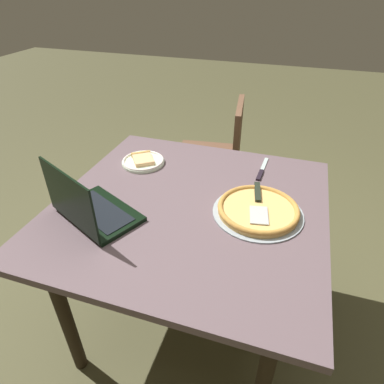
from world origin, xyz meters
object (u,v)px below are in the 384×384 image
(table_knife, at_px, (262,171))
(chair_near, at_px, (218,153))
(laptop, at_px, (89,208))
(dining_table, at_px, (190,221))
(pizza_plate, at_px, (143,161))
(pizza_tray, at_px, (258,210))

(table_knife, bearing_deg, chair_near, 120.72)
(chair_near, bearing_deg, laptop, -100.46)
(dining_table, xyz_separation_m, pizza_plate, (-0.34, 0.26, 0.11))
(table_knife, distance_m, chair_near, 0.76)
(dining_table, bearing_deg, table_knife, 55.40)
(dining_table, distance_m, pizza_plate, 0.44)
(laptop, bearing_deg, chair_near, 79.54)
(table_knife, xyz_separation_m, chair_near, (-0.36, 0.61, -0.26))
(pizza_plate, distance_m, chair_near, 0.79)
(laptop, bearing_deg, pizza_tray, 21.44)
(pizza_tray, xyz_separation_m, table_knife, (-0.03, 0.34, -0.01))
(dining_table, distance_m, pizza_tray, 0.30)
(laptop, xyz_separation_m, chair_near, (0.22, 1.19, -0.31))
(pizza_plate, relative_size, table_knife, 0.91)
(dining_table, xyz_separation_m, chair_near, (-0.11, 0.97, -0.16))
(pizza_plate, bearing_deg, pizza_tray, -20.90)
(table_knife, bearing_deg, pizza_plate, -170.08)
(dining_table, bearing_deg, laptop, -146.84)
(pizza_tray, relative_size, table_knife, 1.55)
(pizza_plate, distance_m, pizza_tray, 0.66)
(pizza_tray, bearing_deg, chair_near, 112.66)
(pizza_plate, xyz_separation_m, pizza_tray, (0.62, -0.24, 0.00))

